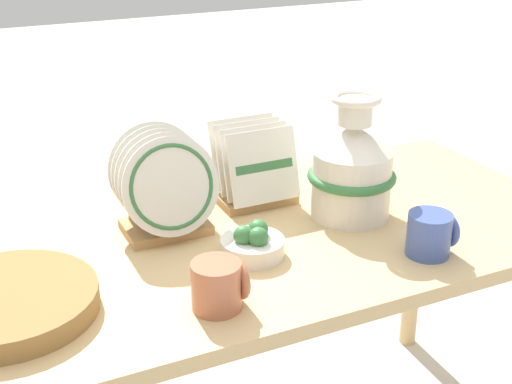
{
  "coord_description": "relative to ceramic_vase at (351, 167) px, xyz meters",
  "views": [
    {
      "loc": [
        -0.63,
        -1.34,
        1.49
      ],
      "look_at": [
        0.0,
        0.0,
        0.84
      ],
      "focal_mm": 50.0,
      "sensor_mm": 36.0,
      "label": 1
    }
  ],
  "objects": [
    {
      "name": "wicker_charger_stack",
      "position": [
        -0.82,
        -0.09,
        -0.1
      ],
      "size": [
        0.34,
        0.34,
        0.04
      ],
      "color": "olive",
      "rests_on": "display_table"
    },
    {
      "name": "mug_terracotta_glaze",
      "position": [
        -0.45,
        -0.25,
        -0.08
      ],
      "size": [
        0.11,
        0.1,
        0.1
      ],
      "color": "#B76647",
      "rests_on": "display_table"
    },
    {
      "name": "display_table",
      "position": [
        -0.26,
        -0.0,
        -0.21
      ],
      "size": [
        1.58,
        0.74,
        0.73
      ],
      "color": "tan",
      "rests_on": "ground_plane"
    },
    {
      "name": "fruit_bowl",
      "position": [
        -0.3,
        -0.09,
        -0.1
      ],
      "size": [
        0.14,
        0.14,
        0.08
      ],
      "color": "silver",
      "rests_on": "display_table"
    },
    {
      "name": "mug_cobalt_glaze",
      "position": [
        0.05,
        -0.25,
        -0.08
      ],
      "size": [
        0.11,
        0.1,
        0.1
      ],
      "color": "#42569E",
      "rests_on": "display_table"
    },
    {
      "name": "ceramic_vase",
      "position": [
        0.0,
        0.0,
        0.0
      ],
      "size": [
        0.22,
        0.22,
        0.31
      ],
      "color": "silver",
      "rests_on": "display_table"
    },
    {
      "name": "dish_rack_round_plates",
      "position": [
        -0.44,
        0.1,
        -0.02
      ],
      "size": [
        0.23,
        0.18,
        0.25
      ],
      "color": "tan",
      "rests_on": "display_table"
    },
    {
      "name": "dish_rack_square_plates",
      "position": [
        -0.18,
        0.18,
        -0.05
      ],
      "size": [
        0.19,
        0.17,
        0.2
      ],
      "color": "tan",
      "rests_on": "display_table"
    }
  ]
}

